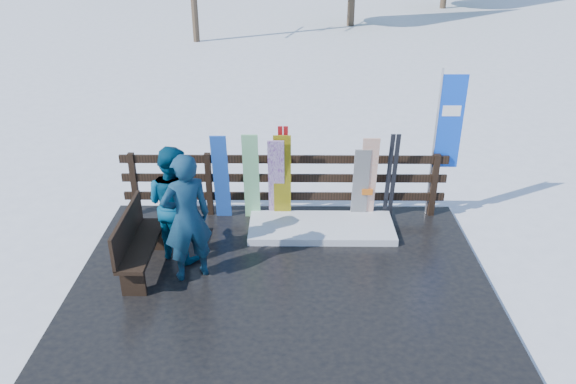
{
  "coord_description": "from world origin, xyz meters",
  "views": [
    {
      "loc": [
        0.14,
        -6.58,
        4.82
      ],
      "look_at": [
        0.08,
        1.0,
        1.1
      ],
      "focal_mm": 35.0,
      "sensor_mm": 36.0,
      "label": 1
    }
  ],
  "objects_px": {
    "person_front": "(187,218)",
    "snowboard_4": "(360,185)",
    "bench": "(136,241)",
    "rental_flag": "(446,128)",
    "person_back": "(174,203)",
    "snowboard_5": "(368,179)",
    "snowboard_0": "(221,178)",
    "snowboard_3": "(276,180)",
    "snowboard_2": "(282,178)",
    "snowboard_1": "(251,177)"
  },
  "relations": [
    {
      "from": "bench",
      "to": "snowboard_3",
      "type": "distance_m",
      "value": 2.56
    },
    {
      "from": "snowboard_1",
      "to": "rental_flag",
      "type": "bearing_deg",
      "value": 4.76
    },
    {
      "from": "snowboard_2",
      "to": "snowboard_5",
      "type": "height_order",
      "value": "snowboard_2"
    },
    {
      "from": "bench",
      "to": "rental_flag",
      "type": "xyz_separation_m",
      "value": [
        4.82,
        1.85,
        1.09
      ]
    },
    {
      "from": "person_back",
      "to": "rental_flag",
      "type": "bearing_deg",
      "value": -132.83
    },
    {
      "from": "snowboard_0",
      "to": "snowboard_2",
      "type": "height_order",
      "value": "snowboard_0"
    },
    {
      "from": "snowboard_5",
      "to": "person_back",
      "type": "relative_size",
      "value": 0.87
    },
    {
      "from": "person_front",
      "to": "person_back",
      "type": "distance_m",
      "value": 0.65
    },
    {
      "from": "snowboard_3",
      "to": "snowboard_5",
      "type": "xyz_separation_m",
      "value": [
        1.55,
        -0.0,
        0.01
      ]
    },
    {
      "from": "bench",
      "to": "snowboard_4",
      "type": "height_order",
      "value": "snowboard_4"
    },
    {
      "from": "snowboard_4",
      "to": "snowboard_3",
      "type": "bearing_deg",
      "value": 180.0
    },
    {
      "from": "snowboard_4",
      "to": "person_front",
      "type": "relative_size",
      "value": 0.71
    },
    {
      "from": "snowboard_2",
      "to": "person_back",
      "type": "bearing_deg",
      "value": -145.05
    },
    {
      "from": "snowboard_0",
      "to": "snowboard_1",
      "type": "height_order",
      "value": "snowboard_1"
    },
    {
      "from": "bench",
      "to": "snowboard_1",
      "type": "height_order",
      "value": "snowboard_1"
    },
    {
      "from": "snowboard_0",
      "to": "snowboard_4",
      "type": "relative_size",
      "value": 1.19
    },
    {
      "from": "person_back",
      "to": "bench",
      "type": "bearing_deg",
      "value": 72.33
    },
    {
      "from": "snowboard_2",
      "to": "snowboard_5",
      "type": "distance_m",
      "value": 1.44
    },
    {
      "from": "snowboard_0",
      "to": "snowboard_1",
      "type": "xyz_separation_m",
      "value": [
        0.51,
        -0.0,
        0.01
      ]
    },
    {
      "from": "snowboard_2",
      "to": "snowboard_4",
      "type": "xyz_separation_m",
      "value": [
        1.32,
        -0.0,
        -0.12
      ]
    },
    {
      "from": "snowboard_2",
      "to": "snowboard_4",
      "type": "relative_size",
      "value": 1.19
    },
    {
      "from": "rental_flag",
      "to": "snowboard_3",
      "type": "bearing_deg",
      "value": -174.53
    },
    {
      "from": "snowboard_0",
      "to": "snowboard_3",
      "type": "relative_size",
      "value": 1.04
    },
    {
      "from": "person_back",
      "to": "snowboard_1",
      "type": "bearing_deg",
      "value": -104.68
    },
    {
      "from": "snowboard_4",
      "to": "rental_flag",
      "type": "relative_size",
      "value": 0.52
    },
    {
      "from": "person_front",
      "to": "snowboard_4",
      "type": "bearing_deg",
      "value": -173.94
    },
    {
      "from": "snowboard_1",
      "to": "person_back",
      "type": "height_order",
      "value": "person_back"
    },
    {
      "from": "snowboard_5",
      "to": "snowboard_2",
      "type": "bearing_deg",
      "value": 180.0
    },
    {
      "from": "bench",
      "to": "snowboard_2",
      "type": "height_order",
      "value": "snowboard_2"
    },
    {
      "from": "snowboard_4",
      "to": "snowboard_5",
      "type": "height_order",
      "value": "snowboard_5"
    },
    {
      "from": "snowboard_5",
      "to": "person_front",
      "type": "bearing_deg",
      "value": -148.34
    },
    {
      "from": "snowboard_0",
      "to": "person_back",
      "type": "xyz_separation_m",
      "value": [
        -0.57,
        -1.12,
        0.1
      ]
    },
    {
      "from": "snowboard_2",
      "to": "snowboard_3",
      "type": "bearing_deg",
      "value": 180.0
    },
    {
      "from": "bench",
      "to": "person_back",
      "type": "relative_size",
      "value": 0.83
    },
    {
      "from": "bench",
      "to": "snowboard_0",
      "type": "relative_size",
      "value": 0.92
    },
    {
      "from": "bench",
      "to": "snowboard_3",
      "type": "height_order",
      "value": "snowboard_3"
    },
    {
      "from": "rental_flag",
      "to": "snowboard_1",
      "type": "bearing_deg",
      "value": -175.24
    },
    {
      "from": "snowboard_4",
      "to": "person_back",
      "type": "relative_size",
      "value": 0.76
    },
    {
      "from": "person_back",
      "to": "snowboard_2",
      "type": "bearing_deg",
      "value": -115.73
    },
    {
      "from": "snowboard_3",
      "to": "person_front",
      "type": "bearing_deg",
      "value": -125.4
    },
    {
      "from": "bench",
      "to": "snowboard_1",
      "type": "relative_size",
      "value": 0.92
    },
    {
      "from": "rental_flag",
      "to": "person_back",
      "type": "height_order",
      "value": "rental_flag"
    },
    {
      "from": "snowboard_0",
      "to": "person_back",
      "type": "height_order",
      "value": "person_back"
    },
    {
      "from": "bench",
      "to": "person_front",
      "type": "xyz_separation_m",
      "value": [
        0.79,
        -0.11,
        0.45
      ]
    },
    {
      "from": "snowboard_0",
      "to": "snowboard_1",
      "type": "relative_size",
      "value": 0.99
    },
    {
      "from": "snowboard_5",
      "to": "person_back",
      "type": "height_order",
      "value": "person_back"
    },
    {
      "from": "snowboard_3",
      "to": "snowboard_5",
      "type": "distance_m",
      "value": 1.55
    },
    {
      "from": "snowboard_4",
      "to": "person_front",
      "type": "distance_m",
      "value": 3.14
    },
    {
      "from": "rental_flag",
      "to": "snowboard_2",
      "type": "bearing_deg",
      "value": -174.33
    },
    {
      "from": "snowboard_1",
      "to": "snowboard_3",
      "type": "distance_m",
      "value": 0.42
    }
  ]
}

